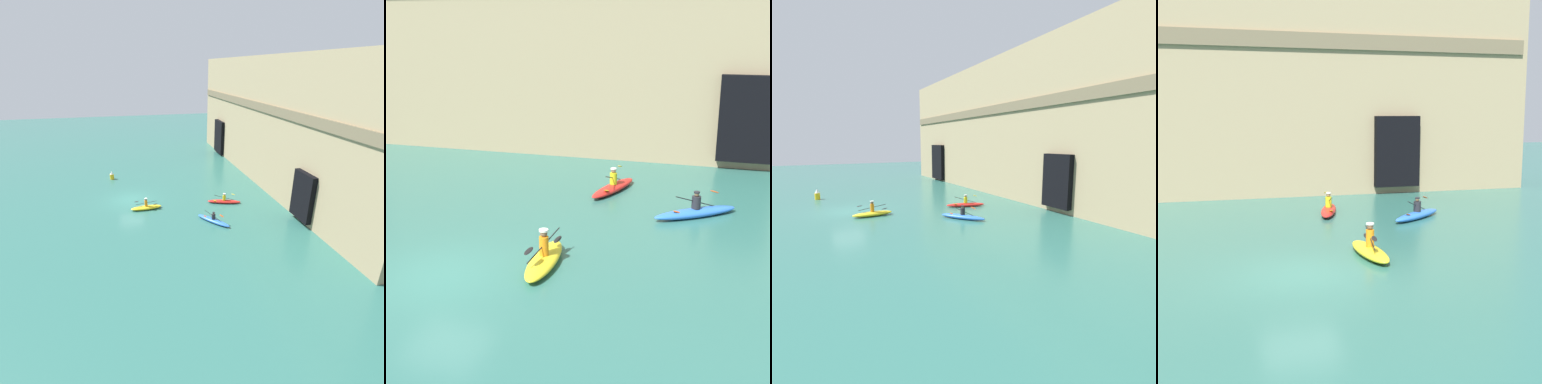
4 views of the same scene
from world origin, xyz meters
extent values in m
plane|color=#2D665B|center=(0.00, 0.00, 0.00)|extent=(120.00, 120.00, 0.00)
cube|color=#9E8966|center=(-2.99, 17.63, 7.14)|extent=(40.82, 5.15, 14.28)
cube|color=brown|center=(-2.99, 15.00, 9.01)|extent=(40.00, 0.24, 0.89)
cube|color=black|center=(-15.42, 14.90, 2.76)|extent=(3.53, 0.70, 5.03)
cube|color=black|center=(8.55, 14.90, 2.59)|extent=(2.78, 0.70, 4.28)
ellipsoid|color=red|center=(3.04, 9.48, 0.17)|extent=(1.66, 3.47, 0.34)
cylinder|color=gold|center=(3.04, 9.48, 0.59)|extent=(0.31, 0.31, 0.51)
sphere|color=#9E704C|center=(3.04, 9.48, 0.96)|extent=(0.21, 0.21, 0.21)
cylinder|color=silver|center=(3.04, 9.48, 1.04)|extent=(0.27, 0.27, 0.06)
cylinder|color=black|center=(3.04, 9.48, 0.62)|extent=(0.22, 2.11, 0.72)
ellipsoid|color=yellow|center=(2.96, 8.55, 0.32)|extent=(0.22, 0.45, 0.18)
ellipsoid|color=yellow|center=(3.12, 10.41, 0.92)|extent=(0.22, 0.45, 0.18)
ellipsoid|color=blue|center=(6.81, 7.19, 0.18)|extent=(3.24, 2.64, 0.35)
cylinder|color=#232328|center=(6.81, 7.19, 0.59)|extent=(0.35, 0.35, 0.48)
sphere|color=#9E704C|center=(6.81, 7.19, 0.93)|extent=(0.18, 0.18, 0.18)
cylinder|color=#232328|center=(6.81, 7.19, 1.00)|extent=(0.23, 0.23, 0.06)
cylinder|color=black|center=(6.81, 7.19, 0.62)|extent=(1.46, 1.29, 0.70)
ellipsoid|color=#D84C19|center=(7.44, 7.74, 0.91)|extent=(0.44, 0.42, 0.19)
ellipsoid|color=#D84C19|center=(6.18, 6.64, 0.33)|extent=(0.44, 0.42, 0.19)
ellipsoid|color=yellow|center=(2.70, 1.47, 0.18)|extent=(0.99, 3.07, 0.37)
cylinder|color=orange|center=(2.70, 1.47, 0.66)|extent=(0.29, 0.29, 0.60)
sphere|color=brown|center=(2.70, 1.47, 1.07)|extent=(0.23, 0.23, 0.23)
cylinder|color=silver|center=(2.70, 1.47, 1.17)|extent=(0.29, 0.29, 0.06)
cylinder|color=black|center=(2.70, 1.47, 0.69)|extent=(0.34, 2.06, 0.41)
ellipsoid|color=black|center=(2.57, 0.57, 0.86)|extent=(0.24, 0.46, 0.13)
ellipsoid|color=black|center=(2.84, 2.38, 0.53)|extent=(0.24, 0.46, 0.13)
cylinder|color=yellow|center=(-6.96, -1.96, 0.33)|extent=(0.50, 0.50, 0.65)
cone|color=white|center=(-6.96, -1.96, 0.85)|extent=(0.43, 0.43, 0.39)
camera|label=1|loc=(29.84, -0.16, 13.14)|focal=28.00mm
camera|label=2|loc=(7.94, -12.60, 7.13)|focal=50.00mm
camera|label=3|loc=(25.90, -2.94, 5.61)|focal=28.00mm
camera|label=4|loc=(-2.70, -15.86, 5.05)|focal=50.00mm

